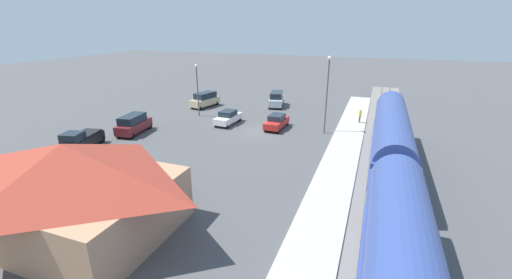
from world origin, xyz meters
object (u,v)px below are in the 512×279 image
station_building (70,187)px  sedan_white (228,117)px  light_pole_near_platform (327,87)px  passenger_train (393,187)px  light_pole_lot_center (197,84)px  suv_maroon (133,124)px  suv_silver (276,99)px  pickup_black (80,141)px  pedestrian_on_platform (360,115)px  sedan_red (277,122)px  suv_tan (205,99)px

station_building → sedan_white: (0.87, -23.67, -2.05)m
station_building → light_pole_near_platform: 26.87m
passenger_train → light_pole_lot_center: (24.31, -18.97, 1.64)m
suv_maroon → light_pole_near_platform: bearing=-159.1°
suv_maroon → sedan_white: (-8.64, -7.27, -0.27)m
suv_maroon → suv_silver: size_ratio=0.99×
light_pole_near_platform → light_pole_lot_center: 17.60m
pickup_black → sedan_white: size_ratio=1.24×
pedestrian_on_platform → light_pole_near_platform: size_ratio=0.19×
suv_silver → sedan_red: bearing=107.3°
passenger_train → light_pole_near_platform: bearing=-68.7°
sedan_red → light_pole_near_platform: light_pole_near_platform is taller
light_pole_near_platform → suv_maroon: bearing=20.9°
pedestrian_on_platform → light_pole_near_platform: light_pole_near_platform is taller
sedan_red → suv_silver: bearing=-72.7°
pickup_black → light_pole_near_platform: (-22.05, -14.16, 4.41)m
sedan_red → pickup_black: 21.43m
suv_silver → station_building: bearing=86.6°
station_building → sedan_red: size_ratio=2.70×
pickup_black → light_pole_lot_center: size_ratio=0.81×
suv_maroon → sedan_white: 11.29m
station_building → suv_maroon: station_building is taller
pedestrian_on_platform → light_pole_lot_center: (21.11, 3.37, 3.22)m
suv_tan → sedan_white: bearing=135.6°
pickup_black → sedan_white: bearing=-126.4°
sedan_white → station_building: bearing=92.1°
passenger_train → station_building: size_ratio=3.04×
suv_tan → pickup_black: size_ratio=0.91×
pedestrian_on_platform → suv_tan: (22.90, -1.59, -0.13)m
station_building → suv_silver: (-2.07, -34.92, -1.78)m
suv_maroon → light_pole_lot_center: bearing=-108.8°
suv_silver → light_pole_lot_center: size_ratio=0.74×
sedan_red → pickup_black: bearing=40.4°
pedestrian_on_platform → suv_silver: bearing=-24.4°
pickup_black → pedestrian_on_platform: bearing=-143.4°
passenger_train → suv_maroon: size_ratio=7.30×
suv_maroon → pickup_black: suv_maroon is taller
passenger_train → suv_maroon: 29.18m
passenger_train → sedan_white: size_ratio=8.13×
sedan_red → pickup_black: (16.31, 13.90, 0.15)m
suv_tan → sedan_white: 10.12m
passenger_train → sedan_red: bearing=-54.0°
suv_silver → light_pole_near_platform: 14.65m
pedestrian_on_platform → sedan_red: 10.65m
station_building → suv_tan: station_building is taller
passenger_train → sedan_white: passenger_train is taller
sedan_red → suv_silver: (3.39, -10.88, 0.27)m
sedan_red → light_pole_near_platform: size_ratio=0.52×
station_building → light_pole_near_platform: (-11.20, -24.29, 2.51)m
suv_maroon → sedan_red: size_ratio=1.12×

